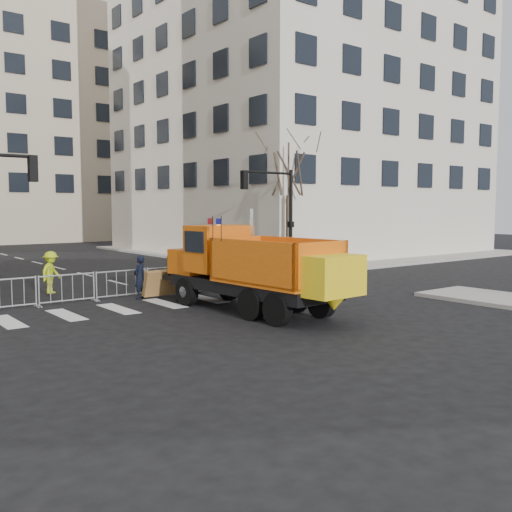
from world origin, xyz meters
TOP-DOWN VIEW (x-y plane):
  - ground at (0.00, 0.00)m, footprint 120.00×120.00m
  - sidewalk_back at (0.00, 8.50)m, footprint 64.00×5.00m
  - building_right at (20.00, 22.00)m, footprint 22.00×22.00m
  - traffic_light_right at (8.50, 9.50)m, footprint 0.18×0.18m
  - crowd_barriers at (-0.75, 7.60)m, footprint 12.60×0.60m
  - street_tree at (9.20, 10.50)m, footprint 3.00×3.00m
  - plow_truck at (0.42, 2.14)m, footprint 3.01×8.96m
  - cop_a at (-1.32, 7.00)m, footprint 0.72×0.64m
  - cop_b at (0.82, 6.88)m, footprint 1.11×1.06m
  - cop_c at (-0.25, 5.64)m, footprint 1.02×1.22m
  - worker at (-3.85, 9.50)m, footprint 1.21×1.14m
  - newspaper_box at (5.11, 8.91)m, footprint 0.57×0.55m

SIDE VIEW (x-z plane):
  - ground at x=0.00m, z-range 0.00..0.00m
  - sidewalk_back at x=0.00m, z-range 0.00..0.15m
  - crowd_barriers at x=-0.75m, z-range 0.00..1.10m
  - newspaper_box at x=5.11m, z-range 0.15..1.25m
  - cop_a at x=-1.32m, z-range 0.00..1.66m
  - cop_b at x=0.82m, z-range 0.00..1.80m
  - worker at x=-3.85m, z-range 0.15..1.79m
  - cop_c at x=-0.25m, z-range 0.00..1.95m
  - plow_truck at x=0.42m, z-range -0.19..3.24m
  - traffic_light_right at x=8.50m, z-range 0.00..5.40m
  - street_tree at x=9.20m, z-range 0.00..7.50m
  - building_right at x=20.00m, z-range 0.00..32.00m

